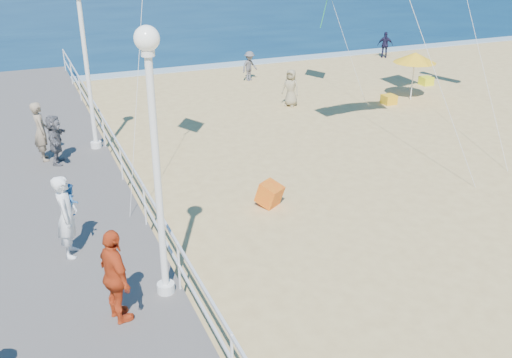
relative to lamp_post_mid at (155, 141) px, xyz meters
name	(u,v)px	position (x,y,z in m)	size (l,w,h in m)	color
ground	(384,254)	(5.35, 0.00, -3.66)	(160.00, 160.00, 0.00)	#DEBD74
surf_line	(164,71)	(5.35, 20.50, -3.63)	(160.00, 1.20, 0.04)	silver
boardwalk	(58,326)	(-2.15, 0.00, -3.46)	(5.00, 44.00, 0.40)	#68635E
railing	(178,253)	(0.30, 0.00, -2.41)	(0.05, 42.00, 0.55)	white
lamp_post_mid	(155,141)	(0.00, 0.00, 0.00)	(0.44, 0.44, 5.32)	white
lamp_post_far	(85,50)	(0.00, 9.00, 0.00)	(0.44, 0.44, 5.32)	white
woman_holding_toddler	(67,216)	(-1.58, 2.26, -2.29)	(0.71, 0.46, 1.93)	white
toddler_held	(71,201)	(-1.43, 2.41, -2.00)	(0.40, 0.31, 0.81)	#3375BF
spectator_3	(115,277)	(-1.03, -0.52, -2.31)	(1.11, 0.46, 1.90)	#C64018
spectator_5	(55,140)	(-1.31, 8.06, -2.48)	(1.46, 0.46, 1.57)	#5E5D62
spectator_6	(41,131)	(-1.68, 8.54, -2.32)	(0.69, 0.45, 1.89)	gray
beach_walker_a	(249,66)	(8.84, 16.82, -2.92)	(0.96, 0.55, 1.48)	#5A595E
beach_walker_b	(385,45)	(18.35, 18.72, -2.90)	(0.89, 0.37, 1.52)	#191733
beach_walker_c	(291,88)	(8.77, 12.00, -2.86)	(0.78, 0.51, 1.60)	gray
box_kite	(270,196)	(3.88, 3.44, -3.36)	(0.55, 0.55, 0.60)	red
beach_umbrella	(415,58)	(14.23, 10.72, -1.75)	(1.90, 1.90, 2.14)	white
beach_chair_left	(389,99)	(12.90, 10.54, -3.46)	(0.55, 0.55, 0.40)	yellow
beach_chair_right	(426,81)	(16.55, 12.57, -3.46)	(0.55, 0.55, 0.40)	#F4F519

